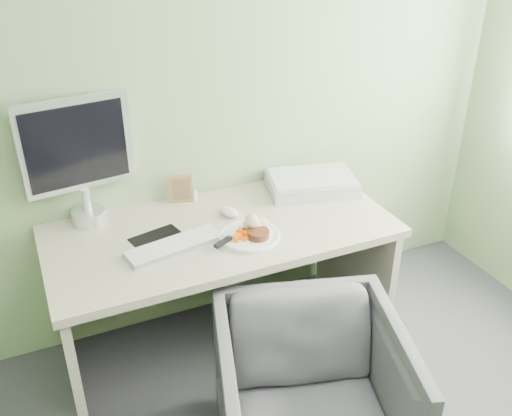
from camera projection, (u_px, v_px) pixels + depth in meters
name	position (u px, v px, depth m)	size (l,w,h in m)	color
wall_back	(189.00, 75.00, 2.64)	(3.50, 3.50, 0.00)	#72855D
desk	(222.00, 260.00, 2.73)	(1.60, 0.75, 0.73)	#B1A894
plate	(250.00, 236.00, 2.56)	(0.28, 0.28, 0.01)	white
steak	(258.00, 234.00, 2.54)	(0.10, 0.10, 0.03)	black
potato_pile	(253.00, 221.00, 2.60)	(0.13, 0.10, 0.07)	#A68751
carrot_heap	(240.00, 234.00, 2.53)	(0.07, 0.06, 0.04)	#FF6305
steak_knife	(229.00, 238.00, 2.51)	(0.23, 0.14, 0.02)	silver
mousepad	(160.00, 241.00, 2.54)	(0.23, 0.20, 0.00)	black
keyboard	(175.00, 245.00, 2.48)	(0.43, 0.13, 0.02)	white
computer_mouse	(229.00, 212.00, 2.74)	(0.06, 0.12, 0.04)	white
photo_frame	(180.00, 189.00, 2.83)	(0.12, 0.01, 0.15)	#A2714B
eyedrop_bottle	(195.00, 195.00, 2.86)	(0.02, 0.02, 0.07)	white
scanner	(312.00, 184.00, 2.97)	(0.45, 0.30, 0.07)	silver
monitor	(78.00, 155.00, 2.54)	(0.50, 0.16, 0.60)	silver
desk_chair	(311.00, 398.00, 2.26)	(0.71, 0.74, 0.67)	#3C3C41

